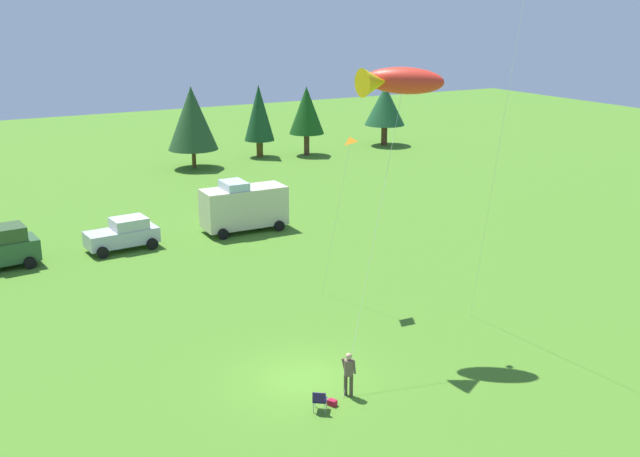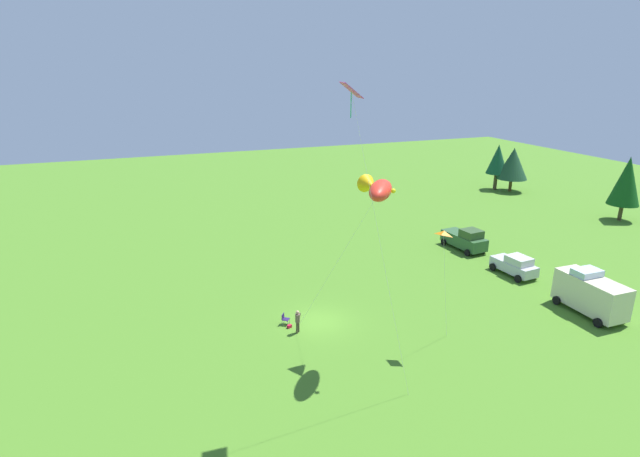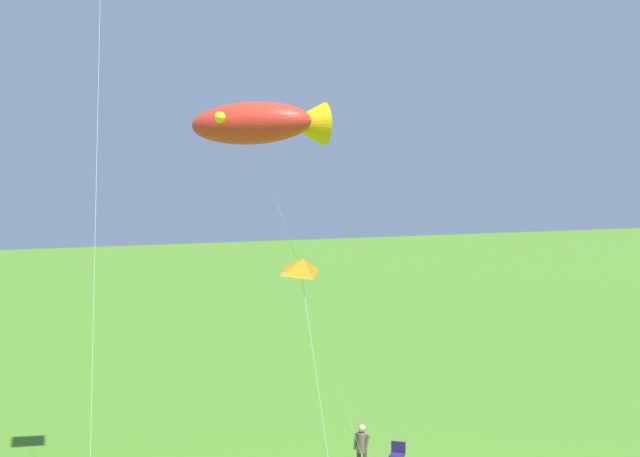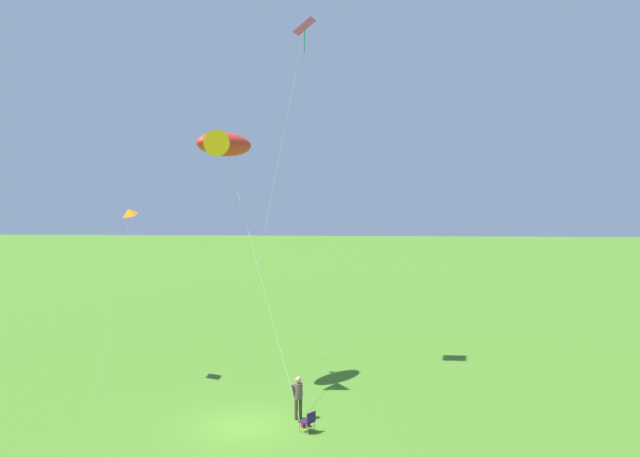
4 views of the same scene
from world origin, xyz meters
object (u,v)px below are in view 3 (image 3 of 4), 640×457
(person_kite_flyer, at_px, (362,447))
(kite_delta_orange, at_px, (303,268))
(folding_chair, at_px, (398,452))
(kite_large_fish, at_px, (264,124))

(person_kite_flyer, relative_size, kite_delta_orange, 0.21)
(person_kite_flyer, distance_m, folding_chair, 1.68)
(person_kite_flyer, distance_m, kite_delta_orange, 11.84)
(kite_large_fish, distance_m, kite_delta_orange, 5.57)
(folding_chair, bearing_deg, person_kite_flyer, -35.03)
(folding_chair, distance_m, kite_large_fish, 12.86)
(folding_chair, xyz_separation_m, kite_delta_orange, (6.39, 8.75, 7.50))
(person_kite_flyer, relative_size, folding_chair, 2.12)
(kite_large_fish, relative_size, kite_delta_orange, 1.42)
(folding_chair, relative_size, kite_large_fish, 0.07)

